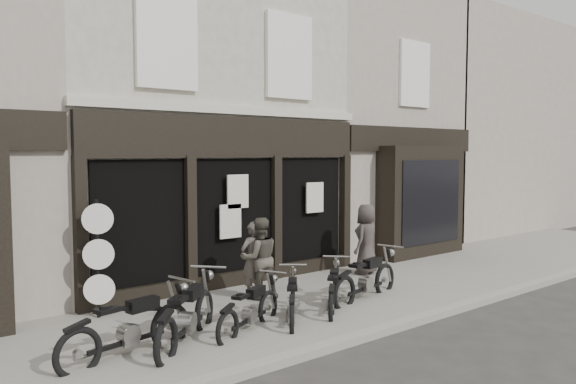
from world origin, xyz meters
TOP-DOWN VIEW (x-y plane):
  - ground_plane at (0.00, 0.00)m, footprint 90.00×90.00m
  - pavement at (0.00, 0.90)m, footprint 30.00×4.20m
  - kerb at (0.00, -1.25)m, footprint 30.00×0.25m
  - central_building at (0.00, 5.95)m, footprint 7.30×6.22m
  - neighbour_right at (6.35, 5.90)m, footprint 5.60×6.73m
  - filler_right at (14.50, 6.00)m, footprint 11.00×6.00m
  - motorcycle_0 at (-3.67, 0.26)m, footprint 2.29×0.77m
  - motorcycle_1 at (-2.72, 0.23)m, footprint 1.98×1.74m
  - motorcycle_2 at (-1.58, 0.13)m, footprint 1.86×1.08m
  - motorcycle_3 at (-0.61, 0.16)m, footprint 1.45×1.63m
  - motorcycle_4 at (0.46, 0.19)m, footprint 1.63×1.56m
  - motorcycle_5 at (1.46, 0.28)m, footprint 2.26×0.78m
  - man_left at (-0.35, 1.75)m, footprint 0.59×0.39m
  - man_centre at (-0.28, 1.61)m, footprint 0.97×0.86m
  - man_right at (3.17, 1.86)m, footprint 0.98×0.79m
  - advert_sign_post at (-3.33, 2.38)m, footprint 0.52×0.36m

SIDE VIEW (x-z plane):
  - ground_plane at x=0.00m, z-range 0.00..0.00m
  - pavement at x=0.00m, z-range 0.00..0.12m
  - kerb at x=0.00m, z-range 0.00..0.13m
  - motorcycle_3 at x=-0.61m, z-range -0.10..0.85m
  - motorcycle_2 at x=-1.58m, z-range -0.10..0.86m
  - motorcycle_4 at x=0.46m, z-range -0.10..0.87m
  - motorcycle_5 at x=1.46m, z-range -0.11..0.98m
  - motorcycle_0 at x=-3.67m, z-range -0.11..0.99m
  - motorcycle_1 at x=-2.72m, z-range -0.12..1.02m
  - man_left at x=-0.35m, z-range 0.12..1.71m
  - man_centre at x=-0.28m, z-range 0.12..1.79m
  - man_right at x=3.17m, z-range 0.12..1.85m
  - advert_sign_post at x=-3.33m, z-range -0.03..2.24m
  - neighbour_right at x=6.35m, z-range -0.13..8.21m
  - central_building at x=0.00m, z-range -0.09..8.25m
  - filler_right at x=14.50m, z-range 0.00..8.20m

